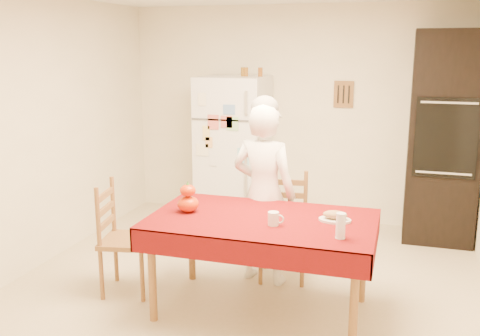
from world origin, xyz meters
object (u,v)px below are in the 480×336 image
at_px(chair_left, 119,234).
at_px(seated_woman, 264,194).
at_px(oven_cabinet, 444,138).
at_px(dining_table, 262,227).
at_px(chair_far, 284,221).
at_px(coffee_mug, 273,219).
at_px(bread_plate, 335,220).
at_px(wine_glass, 341,226).
at_px(refrigerator, 234,150).
at_px(pumpkin_lower, 188,204).

xyz_separation_m(chair_left, seated_woman, (1.09, 0.57, 0.28)).
distance_m(oven_cabinet, dining_table, 2.57).
distance_m(oven_cabinet, chair_left, 3.42).
bearing_deg(dining_table, chair_far, 88.59).
height_order(coffee_mug, bread_plate, coffee_mug).
bearing_deg(bread_plate, dining_table, -170.89).
height_order(wine_glass, bread_plate, wine_glass).
distance_m(refrigerator, chair_far, 1.67).
height_order(refrigerator, chair_far, refrigerator).
height_order(oven_cabinet, seated_woman, oven_cabinet).
relative_size(oven_cabinet, chair_left, 2.32).
distance_m(oven_cabinet, pumpkin_lower, 2.93).
height_order(seated_woman, pumpkin_lower, seated_woman).
xyz_separation_m(oven_cabinet, coffee_mug, (-1.27, -2.26, -0.29)).
distance_m(pumpkin_lower, bread_plate, 1.14).
relative_size(chair_far, chair_left, 1.00).
bearing_deg(dining_table, wine_glass, -23.24).
xyz_separation_m(coffee_mug, pumpkin_lower, (-0.72, 0.12, 0.01)).
xyz_separation_m(dining_table, wine_glass, (0.62, -0.26, 0.16)).
height_order(seated_woman, coffee_mug, seated_woman).
height_order(refrigerator, dining_table, refrigerator).
height_order(refrigerator, oven_cabinet, oven_cabinet).
relative_size(oven_cabinet, bread_plate, 9.17).
distance_m(refrigerator, seated_woman, 1.69).
height_order(chair_far, bread_plate, chair_far).
bearing_deg(wine_glass, bread_plate, 102.86).
bearing_deg(wine_glass, oven_cabinet, 72.02).
bearing_deg(refrigerator, pumpkin_lower, -82.00).
xyz_separation_m(coffee_mug, wine_glass, (0.50, -0.13, 0.04)).
xyz_separation_m(chair_far, coffee_mug, (0.10, -0.85, 0.30)).
xyz_separation_m(refrigerator, oven_cabinet, (2.28, 0.05, 0.25)).
relative_size(refrigerator, wine_glass, 9.66).
relative_size(dining_table, pumpkin_lower, 10.07).
height_order(oven_cabinet, dining_table, oven_cabinet).
height_order(chair_far, seated_woman, seated_woman).
bearing_deg(bread_plate, chair_far, 129.50).
xyz_separation_m(oven_cabinet, chair_far, (-1.37, -1.40, -0.59)).
bearing_deg(dining_table, chair_left, -179.78).
distance_m(dining_table, chair_left, 1.24).
relative_size(refrigerator, seated_woman, 1.08).
height_order(chair_far, wine_glass, chair_far).
relative_size(chair_left, bread_plate, 3.96).
xyz_separation_m(seated_woman, bread_plate, (0.67, -0.47, -0.02)).
height_order(chair_far, coffee_mug, chair_far).
relative_size(wine_glass, bread_plate, 0.73).
height_order(chair_far, pumpkin_lower, chair_far).
bearing_deg(seated_woman, dining_table, 112.48).
height_order(coffee_mug, wine_glass, wine_glass).
bearing_deg(coffee_mug, wine_glass, -14.39).
bearing_deg(oven_cabinet, refrigerator, -178.82).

